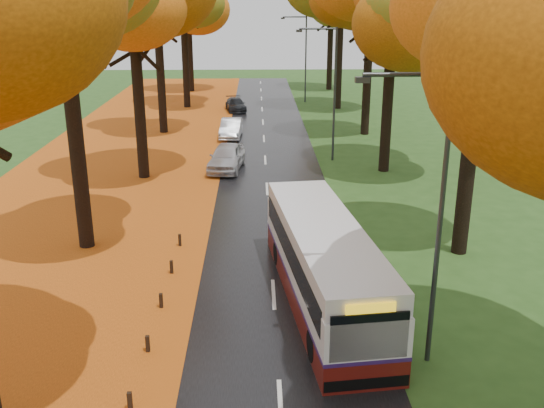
{
  "coord_description": "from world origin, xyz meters",
  "views": [
    {
      "loc": [
        -0.54,
        -6.55,
        9.65
      ],
      "look_at": [
        0.0,
        14.03,
        2.6
      ],
      "focal_mm": 40.0,
      "sensor_mm": 36.0,
      "label": 1
    }
  ],
  "objects_px": {
    "streetlamp_mid": "(331,84)",
    "car_dark": "(236,105)",
    "car_silver": "(231,128)",
    "streetlamp_near": "(432,201)",
    "streetlamp_far": "(303,52)",
    "car_white": "(227,157)",
    "bus": "(324,262)"
  },
  "relations": [
    {
      "from": "streetlamp_mid",
      "to": "car_dark",
      "type": "xyz_separation_m",
      "value": [
        -6.3,
        17.23,
        -4.12
      ]
    },
    {
      "from": "car_silver",
      "to": "streetlamp_near",
      "type": "bearing_deg",
      "value": -74.32
    },
    {
      "from": "streetlamp_far",
      "to": "car_silver",
      "type": "xyz_separation_m",
      "value": [
        -6.3,
        -15.5,
        -4.01
      ]
    },
    {
      "from": "streetlamp_far",
      "to": "car_silver",
      "type": "height_order",
      "value": "streetlamp_far"
    },
    {
      "from": "streetlamp_near",
      "to": "car_dark",
      "type": "bearing_deg",
      "value": 99.12
    },
    {
      "from": "streetlamp_mid",
      "to": "car_white",
      "type": "relative_size",
      "value": 1.8
    },
    {
      "from": "car_white",
      "to": "car_dark",
      "type": "height_order",
      "value": "car_white"
    },
    {
      "from": "streetlamp_mid",
      "to": "car_dark",
      "type": "bearing_deg",
      "value": 110.07
    },
    {
      "from": "bus",
      "to": "car_white",
      "type": "distance_m",
      "value": 16.79
    },
    {
      "from": "streetlamp_far",
      "to": "car_dark",
      "type": "xyz_separation_m",
      "value": [
        -6.3,
        -4.77,
        -4.12
      ]
    },
    {
      "from": "car_white",
      "to": "car_silver",
      "type": "relative_size",
      "value": 1.1
    },
    {
      "from": "streetlamp_mid",
      "to": "car_silver",
      "type": "xyz_separation_m",
      "value": [
        -6.3,
        6.5,
        -4.01
      ]
    },
    {
      "from": "streetlamp_mid",
      "to": "car_dark",
      "type": "relative_size",
      "value": 2.08
    },
    {
      "from": "streetlamp_mid",
      "to": "bus",
      "type": "bearing_deg",
      "value": -97.13
    },
    {
      "from": "streetlamp_mid",
      "to": "car_white",
      "type": "bearing_deg",
      "value": -160.85
    },
    {
      "from": "streetlamp_mid",
      "to": "streetlamp_far",
      "type": "xyz_separation_m",
      "value": [
        0.0,
        22.0,
        0.0
      ]
    },
    {
      "from": "car_white",
      "to": "streetlamp_mid",
      "type": "bearing_deg",
      "value": 27.06
    },
    {
      "from": "streetlamp_near",
      "to": "streetlamp_mid",
      "type": "xyz_separation_m",
      "value": [
        0.0,
        22.0,
        0.0
      ]
    },
    {
      "from": "bus",
      "to": "car_white",
      "type": "relative_size",
      "value": 2.33
    },
    {
      "from": "streetlamp_near",
      "to": "car_dark",
      "type": "distance_m",
      "value": 39.95
    },
    {
      "from": "streetlamp_near",
      "to": "bus",
      "type": "xyz_separation_m",
      "value": [
        -2.31,
        3.52,
        -3.28
      ]
    },
    {
      "from": "car_silver",
      "to": "car_dark",
      "type": "relative_size",
      "value": 1.05
    },
    {
      "from": "streetlamp_mid",
      "to": "car_dark",
      "type": "height_order",
      "value": "streetlamp_mid"
    },
    {
      "from": "streetlamp_near",
      "to": "car_silver",
      "type": "bearing_deg",
      "value": 102.46
    },
    {
      "from": "streetlamp_mid",
      "to": "streetlamp_far",
      "type": "distance_m",
      "value": 22.0
    },
    {
      "from": "car_white",
      "to": "streetlamp_far",
      "type": "bearing_deg",
      "value": 83.43
    },
    {
      "from": "streetlamp_mid",
      "to": "car_silver",
      "type": "relative_size",
      "value": 1.99
    },
    {
      "from": "bus",
      "to": "car_silver",
      "type": "xyz_separation_m",
      "value": [
        -3.98,
        24.98,
        -0.73
      ]
    },
    {
      "from": "streetlamp_far",
      "to": "streetlamp_mid",
      "type": "bearing_deg",
      "value": -90.0
    },
    {
      "from": "streetlamp_far",
      "to": "car_white",
      "type": "relative_size",
      "value": 1.8
    },
    {
      "from": "car_dark",
      "to": "car_white",
      "type": "bearing_deg",
      "value": -98.97
    },
    {
      "from": "streetlamp_near",
      "to": "streetlamp_mid",
      "type": "bearing_deg",
      "value": 90.0
    }
  ]
}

